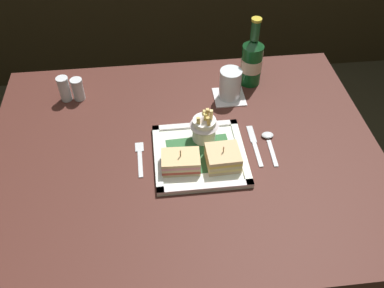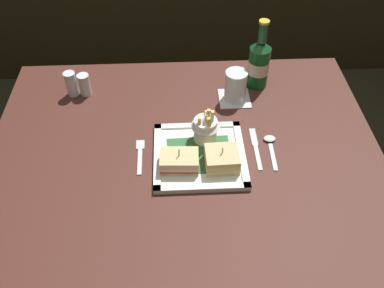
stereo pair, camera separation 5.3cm
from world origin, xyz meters
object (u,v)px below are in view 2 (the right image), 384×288
object	(u,v)px
square_plate	(200,156)
water_glass	(235,88)
dining_table	(185,184)
fork	(140,154)
fries_cup	(205,126)
pepper_shaker	(85,86)
knife	(256,146)
spoon	(271,143)
beer_bottle	(259,63)
salt_shaker	(72,85)
sandwich_half_right	(222,159)
sandwich_half_left	(179,161)

from	to	relation	value
square_plate	water_glass	bearing A→B (deg)	63.07
dining_table	fork	size ratio (longest dim) A/B	8.48
fries_cup	pepper_shaker	xyz separation A→B (m)	(-0.37, 0.24, -0.03)
knife	pepper_shaker	world-z (taller)	pepper_shaker
square_plate	water_glass	world-z (taller)	water_glass
spoon	pepper_shaker	xyz separation A→B (m)	(-0.56, 0.26, 0.03)
square_plate	beer_bottle	distance (m)	0.40
salt_shaker	pepper_shaker	size ratio (longest dim) A/B	1.13
sandwich_half_right	fork	distance (m)	0.23
spoon	pepper_shaker	size ratio (longest dim) A/B	1.81
sandwich_half_right	spoon	xyz separation A→B (m)	(0.15, 0.08, -0.03)
water_glass	pepper_shaker	bearing A→B (deg)	174.17
sandwich_half_right	fork	world-z (taller)	sandwich_half_right
beer_bottle	fork	xyz separation A→B (m)	(-0.38, -0.31, -0.09)
square_plate	sandwich_half_left	bearing A→B (deg)	-144.35
dining_table	salt_shaker	xyz separation A→B (m)	(-0.36, 0.28, 0.19)
dining_table	spoon	size ratio (longest dim) A/B	8.35
pepper_shaker	spoon	bearing A→B (deg)	-25.02
beer_bottle	salt_shaker	distance (m)	0.61
sandwich_half_right	beer_bottle	world-z (taller)	beer_bottle
beer_bottle	salt_shaker	size ratio (longest dim) A/B	2.80
spoon	fries_cup	bearing A→B (deg)	173.35
fries_cup	beer_bottle	size ratio (longest dim) A/B	0.47
fries_cup	water_glass	xyz separation A→B (m)	(0.11, 0.19, -0.01)
sandwich_half_left	spoon	size ratio (longest dim) A/B	0.79
fork	sandwich_half_left	bearing A→B (deg)	-28.02
fork	knife	distance (m)	0.33
fries_cup	pepper_shaker	bearing A→B (deg)	147.27
sandwich_half_left	square_plate	bearing A→B (deg)	35.65
spoon	square_plate	bearing A→B (deg)	-169.12
square_plate	dining_table	bearing A→B (deg)	146.04
fork	pepper_shaker	xyz separation A→B (m)	(-0.19, 0.29, 0.03)
dining_table	water_glass	world-z (taller)	water_glass
dining_table	water_glass	xyz separation A→B (m)	(0.17, 0.23, 0.20)
spoon	pepper_shaker	bearing A→B (deg)	154.98
fork	salt_shaker	distance (m)	0.37
knife	pepper_shaker	bearing A→B (deg)	152.55
knife	salt_shaker	bearing A→B (deg)	154.32
fork	knife	bearing A→B (deg)	2.71
knife	sandwich_half_left	bearing A→B (deg)	-161.41
square_plate	sandwich_half_right	distance (m)	0.08
square_plate	beer_bottle	bearing A→B (deg)	57.14
dining_table	pepper_shaker	distance (m)	0.46
knife	water_glass	bearing A→B (deg)	99.09
fork	salt_shaker	bearing A→B (deg)	128.73
fries_cup	salt_shaker	world-z (taller)	fries_cup
beer_bottle	dining_table	bearing A→B (deg)	-130.12
sandwich_half_left	fries_cup	size ratio (longest dim) A/B	0.95
beer_bottle	salt_shaker	world-z (taller)	beer_bottle
sandwich_half_left	fries_cup	world-z (taller)	fries_cup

